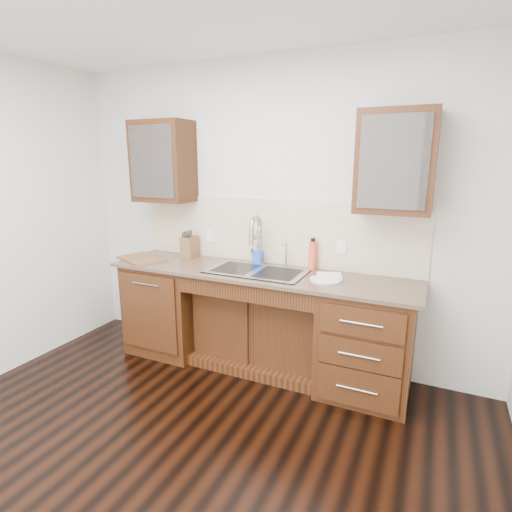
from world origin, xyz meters
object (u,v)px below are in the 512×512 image
at_px(soap_bottle, 258,255).
at_px(cutting_board, 142,259).
at_px(plate, 325,280).
at_px(water_bottle, 313,256).
at_px(knife_block, 190,247).

distance_m(soap_bottle, cutting_board, 1.14).
bearing_deg(cutting_board, soap_bottle, 15.19).
xyz_separation_m(plate, cutting_board, (-1.78, -0.07, 0.00)).
height_order(water_bottle, plate, water_bottle).
bearing_deg(cutting_board, plate, 2.20).
distance_m(soap_bottle, water_bottle, 0.50).
xyz_separation_m(knife_block, cutting_board, (-0.37, -0.26, -0.09)).
bearing_deg(knife_block, cutting_board, -149.22).
height_order(soap_bottle, cutting_board, soap_bottle).
relative_size(water_bottle, cutting_board, 0.56).
distance_m(water_bottle, cutting_board, 1.63).
relative_size(plate, cutting_board, 0.55).
height_order(soap_bottle, water_bottle, water_bottle).
bearing_deg(water_bottle, knife_block, -176.47).
bearing_deg(cutting_board, water_bottle, 11.96).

